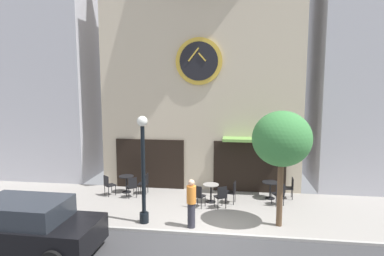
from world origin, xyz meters
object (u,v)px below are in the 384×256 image
(street_lamp, at_px, (143,169))
(cafe_chair_under_awning, at_px, (232,191))
(parked_car_black, at_px, (24,227))
(cafe_chair_near_tree, at_px, (279,193))
(cafe_chair_facing_street, at_px, (108,184))
(cafe_table_center, at_px, (270,187))
(cafe_table_near_curb, at_px, (211,190))
(street_tree, at_px, (282,139))
(cafe_table_near_door, at_px, (126,181))
(pedestrian_orange, at_px, (191,203))
(cafe_chair_curbside, at_px, (132,186))
(cafe_chair_by_entrance, at_px, (198,195))
(cafe_chair_right_end, at_px, (145,182))
(cafe_chair_left_end, at_px, (290,186))
(cafe_chair_corner, at_px, (221,195))

(street_lamp, xyz_separation_m, cafe_chair_under_awning, (3.04, 2.33, -1.38))
(parked_car_black, bearing_deg, cafe_chair_under_awning, 39.10)
(cafe_chair_near_tree, height_order, cafe_chair_facing_street, same)
(cafe_table_center, xyz_separation_m, cafe_chair_facing_street, (-6.97, -0.55, 0.02))
(cafe_table_near_curb, height_order, cafe_chair_facing_street, cafe_chair_facing_street)
(street_tree, relative_size, cafe_chair_near_tree, 4.40)
(cafe_table_near_door, bearing_deg, pedestrian_orange, -43.62)
(street_tree, relative_size, parked_car_black, 0.91)
(street_lamp, relative_size, parked_car_black, 0.87)
(street_tree, xyz_separation_m, cafe_chair_curbside, (-5.89, 2.04, -2.47))
(street_lamp, height_order, cafe_table_center, street_lamp)
(cafe_table_center, relative_size, cafe_chair_under_awning, 0.81)
(cafe_chair_by_entrance, relative_size, cafe_chair_facing_street, 1.00)
(cafe_chair_right_end, xyz_separation_m, parked_car_black, (-2.00, -5.45, 0.23))
(cafe_chair_right_end, height_order, pedestrian_orange, pedestrian_orange)
(cafe_chair_near_tree, relative_size, cafe_chair_left_end, 1.00)
(cafe_chair_corner, distance_m, pedestrian_orange, 2.08)
(cafe_chair_left_end, height_order, pedestrian_orange, pedestrian_orange)
(cafe_chair_corner, relative_size, parked_car_black, 0.21)
(cafe_table_near_door, distance_m, cafe_chair_right_end, 0.87)
(cafe_chair_under_awning, distance_m, cafe_chair_right_end, 3.93)
(cafe_chair_near_tree, bearing_deg, cafe_table_center, 108.50)
(cafe_table_near_curb, bearing_deg, street_tree, -38.26)
(cafe_chair_under_awning, distance_m, cafe_chair_corner, 0.77)
(street_lamp, height_order, cafe_chair_curbside, street_lamp)
(cafe_table_near_door, bearing_deg, street_tree, -22.98)
(cafe_chair_left_end, height_order, cafe_chair_corner, same)
(cafe_table_center, bearing_deg, cafe_chair_left_end, 8.88)
(cafe_chair_near_tree, bearing_deg, street_tree, -96.91)
(cafe_chair_under_awning, height_order, cafe_chair_facing_street, same)
(cafe_chair_right_end, bearing_deg, cafe_chair_under_awning, -10.02)
(cafe_table_near_door, bearing_deg, cafe_chair_left_end, 1.25)
(cafe_chair_curbside, bearing_deg, cafe_chair_facing_street, 173.34)
(street_tree, distance_m, cafe_chair_corner, 3.46)
(pedestrian_orange, bearing_deg, cafe_chair_facing_street, 146.13)
(cafe_table_near_door, height_order, cafe_chair_under_awning, cafe_chair_under_awning)
(street_tree, height_order, cafe_chair_left_end, street_tree)
(cafe_table_near_door, xyz_separation_m, cafe_chair_right_end, (0.87, -0.07, 0.01))
(cafe_table_near_door, height_order, parked_car_black, parked_car_black)
(cafe_chair_under_awning, height_order, cafe_chair_corner, same)
(cafe_table_near_curb, xyz_separation_m, cafe_chair_curbside, (-3.40, 0.07, 0.02))
(cafe_chair_by_entrance, bearing_deg, cafe_chair_corner, 1.31)
(street_lamp, relative_size, cafe_chair_right_end, 4.18)
(cafe_chair_curbside, bearing_deg, street_tree, -19.12)
(cafe_chair_facing_street, bearing_deg, cafe_chair_near_tree, -1.79)
(street_lamp, xyz_separation_m, cafe_chair_right_end, (-0.83, 3.01, -1.38))
(cafe_table_near_curb, xyz_separation_m, cafe_chair_left_end, (3.30, 0.88, 0.02))
(street_lamp, height_order, cafe_chair_under_awning, street_lamp)
(cafe_chair_near_tree, relative_size, pedestrian_orange, 0.54)
(cafe_chair_right_end, distance_m, parked_car_black, 5.81)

